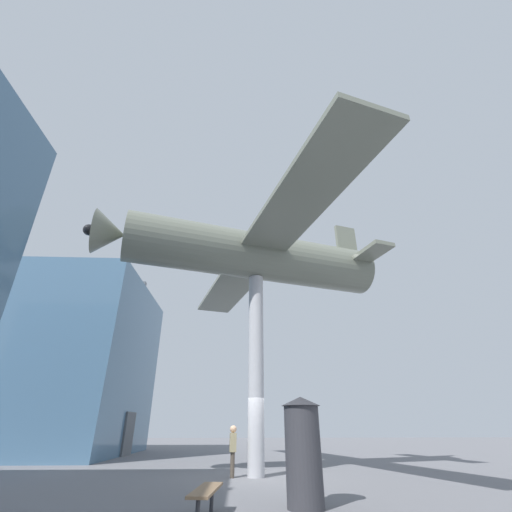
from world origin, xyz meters
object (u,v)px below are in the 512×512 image
Objects in this scene: support_pylon_central at (256,365)px; suspended_airplane at (250,255)px; info_kiosk at (303,448)px; visitor_person at (233,447)px; plaza_bench at (206,492)px.

support_pylon_central is 4.74m from suspended_airplane.
suspended_airplane reaches higher than info_kiosk.
visitor_person is (-0.02, 0.81, -2.77)m from support_pylon_central.
plaza_bench is 2.33m from info_kiosk.
suspended_airplane is 8.80m from info_kiosk.
support_pylon_central is 3.32× the size of info_kiosk.
visitor_person is at bearing 18.73° from info_kiosk.
visitor_person is 0.92× the size of plaza_bench.
support_pylon_central is 6.71m from plaza_bench.
suspended_airplane is (-0.08, 0.25, 4.73)m from support_pylon_central.
plaza_bench is at bearing 171.56° from visitor_person.
info_kiosk is (0.83, -2.07, 0.69)m from plaza_bench.
info_kiosk is at bearing -170.24° from support_pylon_central.
info_kiosk is (-4.91, -0.84, -2.54)m from support_pylon_central.
info_kiosk is (-4.84, -1.10, -7.27)m from suspended_airplane.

